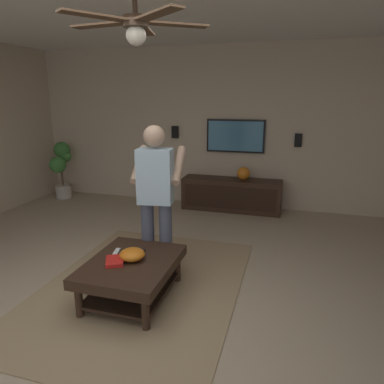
% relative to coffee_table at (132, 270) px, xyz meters
% --- Properties ---
extents(ground_plane, '(8.84, 8.84, 0.00)m').
position_rel_coffee_table_xyz_m(ground_plane, '(-0.37, -0.09, -0.30)').
color(ground_plane, tan).
extents(wall_back_tv, '(0.10, 7.00, 2.78)m').
position_rel_coffee_table_xyz_m(wall_back_tv, '(3.36, -0.09, 1.10)').
color(wall_back_tv, '#C6B299').
rests_on(wall_back_tv, ground).
extents(area_rug, '(2.71, 1.97, 0.01)m').
position_rel_coffee_table_xyz_m(area_rug, '(0.20, -0.00, -0.29)').
color(area_rug, '#9E8460').
rests_on(area_rug, ground).
extents(coffee_table, '(1.00, 0.80, 0.40)m').
position_rel_coffee_table_xyz_m(coffee_table, '(0.00, 0.00, 0.00)').
color(coffee_table, '#332116').
rests_on(coffee_table, ground).
extents(media_console, '(0.45, 1.70, 0.55)m').
position_rel_coffee_table_xyz_m(media_console, '(3.03, -0.44, -0.02)').
color(media_console, '#332116').
rests_on(media_console, ground).
extents(tv, '(0.05, 1.01, 0.57)m').
position_rel_coffee_table_xyz_m(tv, '(3.27, -0.44, 0.97)').
color(tv, black).
extents(person_standing, '(0.59, 0.59, 1.64)m').
position_rel_coffee_table_xyz_m(person_standing, '(0.57, -0.04, 0.64)').
color(person_standing, '#4C5166').
rests_on(person_standing, ground).
extents(potted_plant_tall, '(0.56, 0.37, 1.09)m').
position_rel_coffee_table_xyz_m(potted_plant_tall, '(2.87, 2.85, 0.35)').
color(potted_plant_tall, '#B7B2A8').
rests_on(potted_plant_tall, ground).
extents(bowl, '(0.24, 0.24, 0.11)m').
position_rel_coffee_table_xyz_m(bowl, '(0.02, -0.00, 0.16)').
color(bowl, orange).
rests_on(bowl, coffee_table).
extents(remote_white, '(0.16, 0.08, 0.02)m').
position_rel_coffee_table_xyz_m(remote_white, '(0.11, 0.22, 0.12)').
color(remote_white, white).
rests_on(remote_white, coffee_table).
extents(remote_black, '(0.11, 0.15, 0.02)m').
position_rel_coffee_table_xyz_m(remote_black, '(0.20, 0.02, 0.12)').
color(remote_black, black).
rests_on(remote_black, coffee_table).
extents(book, '(0.27, 0.24, 0.04)m').
position_rel_coffee_table_xyz_m(book, '(-0.09, 0.13, 0.12)').
color(book, red).
rests_on(book, coffee_table).
extents(vase_round, '(0.22, 0.22, 0.22)m').
position_rel_coffee_table_xyz_m(vase_round, '(3.05, -0.63, 0.36)').
color(vase_round, orange).
rests_on(vase_round, media_console).
extents(wall_speaker_left, '(0.06, 0.12, 0.22)m').
position_rel_coffee_table_xyz_m(wall_speaker_left, '(3.28, -1.49, 0.93)').
color(wall_speaker_left, black).
extents(wall_speaker_right, '(0.06, 0.12, 0.22)m').
position_rel_coffee_table_xyz_m(wall_speaker_right, '(3.28, 0.67, 1.01)').
color(wall_speaker_right, black).
extents(ceiling_fan, '(1.12, 1.13, 0.46)m').
position_rel_coffee_table_xyz_m(ceiling_fan, '(-0.00, -0.14, 2.16)').
color(ceiling_fan, '#4C3828').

